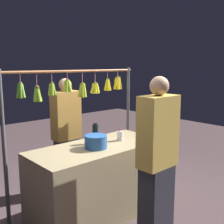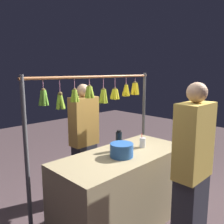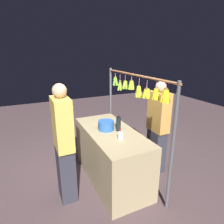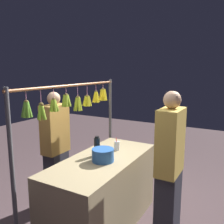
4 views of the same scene
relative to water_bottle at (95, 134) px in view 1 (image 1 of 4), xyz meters
name	(u,v)px [view 1 (image 1 of 4)]	position (x,y,z in m)	size (l,w,h in m)	color
ground_plane	(98,215)	(0.05, 0.11, -1.02)	(12.00, 12.00, 0.00)	#4F3D40
market_counter	(98,181)	(0.05, 0.11, -0.57)	(1.66, 0.74, 0.90)	tan
display_rack	(78,104)	(0.03, -0.33, 0.34)	(1.96, 0.13, 1.82)	#4C4C51
water_bottle	(95,134)	(0.00, 0.00, 0.00)	(0.07, 0.07, 0.25)	black
blue_bucket	(96,142)	(0.13, 0.16, -0.04)	(0.26, 0.26, 0.15)	#2959A5
drink_cup	(120,136)	(-0.31, 0.12, -0.06)	(0.08, 0.08, 0.18)	silver
vendor_person	(67,137)	(-0.06, -0.75, -0.20)	(0.40, 0.21, 1.67)	#2D2D38
customer_person	(157,163)	(-0.08, 0.90, -0.15)	(0.42, 0.23, 1.75)	#2D2D38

